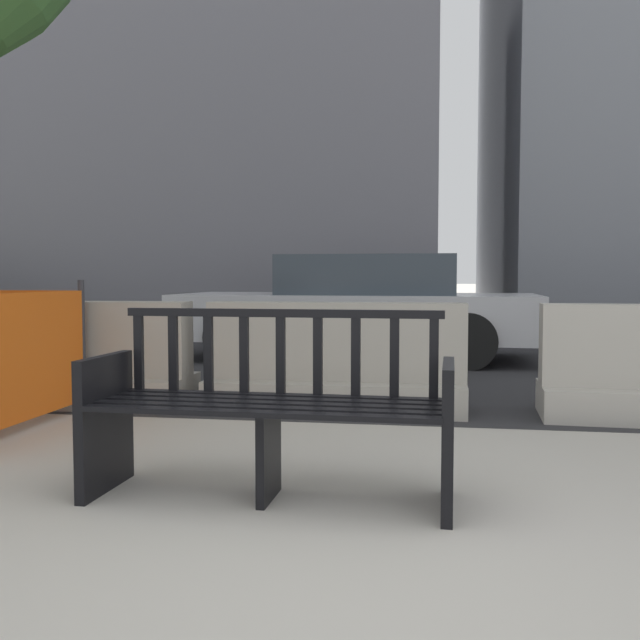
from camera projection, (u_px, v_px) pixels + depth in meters
ground_plane at (382, 598)px, 2.30m from camera, size 200.00×200.00×0.00m
street_asphalt at (424, 344)px, 10.88m from camera, size 120.00×12.00×0.01m
street_bench at (270, 414)px, 3.33m from camera, size 1.70×0.57×0.88m
jersey_barrier_centre at (336, 366)px, 5.55m from camera, size 2.00×0.69×0.84m
jersey_barrier_left at (69, 363)px, 5.80m from camera, size 2.02×0.74×0.84m
car_sedan_far at (360, 307)px, 8.97m from camera, size 4.49×1.99×1.30m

